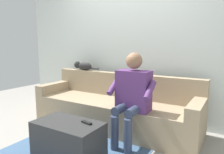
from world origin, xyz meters
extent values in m
plane|color=gray|center=(0.00, 0.60, 0.00)|extent=(8.00, 8.00, 0.00)
cube|color=silver|center=(0.00, -0.65, 1.35)|extent=(4.62, 0.06, 2.70)
cube|color=#9E896B|center=(0.00, 0.00, 0.21)|extent=(2.28, 0.63, 0.42)
cube|color=#9E896B|center=(0.00, -0.39, 0.41)|extent=(2.61, 0.14, 0.81)
cube|color=#9E896B|center=(-1.22, 0.00, 0.29)|extent=(0.16, 0.63, 0.59)
cube|color=#9E896B|center=(1.22, 0.00, 0.29)|extent=(0.16, 0.63, 0.59)
cube|color=#2D2D2D|center=(0.00, 0.92, 0.20)|extent=(0.79, 0.45, 0.40)
cube|color=#5B3370|center=(-0.48, 0.20, 0.69)|extent=(0.43, 0.24, 0.52)
sphere|color=#936B4C|center=(-0.48, 0.20, 1.07)|extent=(0.21, 0.21, 0.21)
cylinder|color=#333D56|center=(-0.57, 0.36, 0.48)|extent=(0.11, 0.33, 0.11)
cylinder|color=#333D56|center=(-0.39, 0.36, 0.48)|extent=(0.11, 0.33, 0.11)
cylinder|color=#333D56|center=(-0.57, 0.53, 0.21)|extent=(0.10, 0.10, 0.42)
cylinder|color=#333D56|center=(-0.39, 0.53, 0.21)|extent=(0.10, 0.10, 0.42)
cylinder|color=#5B3370|center=(-0.73, 0.28, 0.73)|extent=(0.08, 0.27, 0.22)
cylinder|color=#5B3370|center=(-0.22, 0.28, 0.73)|extent=(0.08, 0.27, 0.22)
ellipsoid|color=black|center=(0.78, -0.39, 0.88)|extent=(0.30, 0.11, 0.15)
sphere|color=black|center=(0.96, -0.39, 0.90)|extent=(0.12, 0.12, 0.12)
cone|color=black|center=(0.95, -0.42, 0.95)|extent=(0.04, 0.04, 0.04)
cone|color=black|center=(0.95, -0.36, 0.95)|extent=(0.04, 0.04, 0.04)
cylinder|color=black|center=(0.57, -0.39, 0.85)|extent=(0.18, 0.03, 0.03)
cube|color=black|center=(-0.20, 0.84, 0.41)|extent=(0.14, 0.07, 0.02)
cube|color=#426084|center=(0.00, 0.81, 0.00)|extent=(1.61, 1.61, 0.01)
camera|label=1|loc=(-1.59, 2.59, 1.27)|focal=33.35mm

